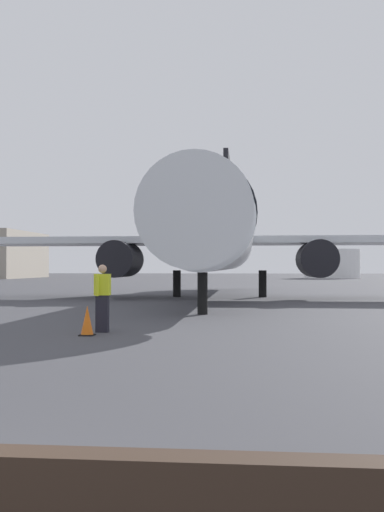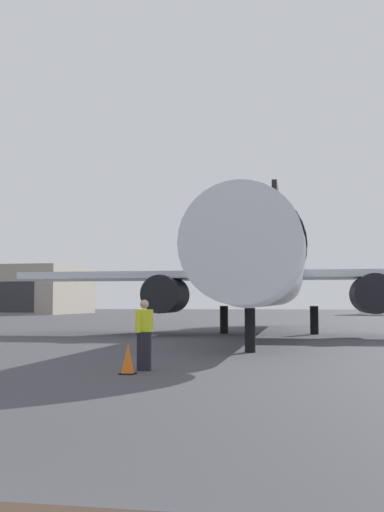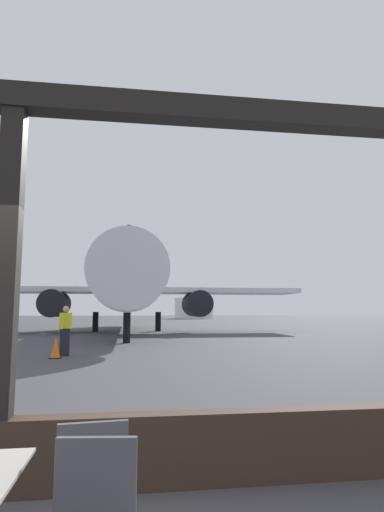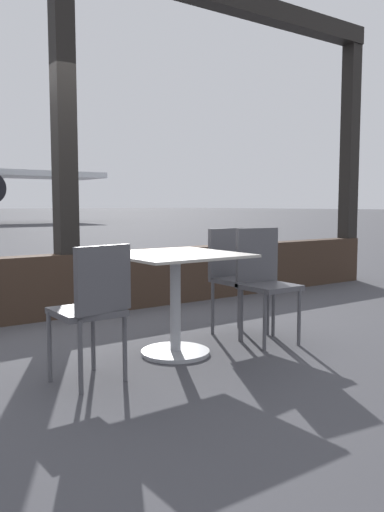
{
  "view_description": "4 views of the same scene",
  "coord_description": "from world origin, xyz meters",
  "px_view_note": "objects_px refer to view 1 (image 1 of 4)",
  "views": [
    {
      "loc": [
        2.67,
        -3.31,
        1.68
      ],
      "look_at": [
        0.63,
        18.32,
        2.08
      ],
      "focal_mm": 42.02,
      "sensor_mm": 36.0,
      "label": 1
    },
    {
      "loc": [
        2.72,
        -2.93,
        1.67
      ],
      "look_at": [
        -0.36,
        14.57,
        3.02
      ],
      "focal_mm": 42.97,
      "sensor_mm": 36.0,
      "label": 2
    },
    {
      "loc": [
        1.08,
        -4.08,
        1.56
      ],
      "look_at": [
        4.01,
        15.78,
        4.11
      ],
      "focal_mm": 30.42,
      "sensor_mm": 36.0,
      "label": 3
    },
    {
      "loc": [
        -2.06,
        -5.05,
        1.13
      ],
      "look_at": [
        0.55,
        -1.42,
        0.7
      ],
      "focal_mm": 36.96,
      "sensor_mm": 36.0,
      "label": 4
    }
  ],
  "objects_px": {
    "ground_crew_worker": "(102,297)",
    "traffic_cone": "(87,321)",
    "fuel_storage_tank": "(332,264)",
    "airplane": "(218,235)"
  },
  "relations": [
    {
      "from": "ground_crew_worker",
      "to": "traffic_cone",
      "type": "height_order",
      "value": "ground_crew_worker"
    },
    {
      "from": "ground_crew_worker",
      "to": "fuel_storage_tank",
      "type": "relative_size",
      "value": 0.21
    },
    {
      "from": "traffic_cone",
      "to": "fuel_storage_tank",
      "type": "xyz_separation_m",
      "value": [
        16.3,
        76.39,
        1.79
      ]
    },
    {
      "from": "airplane",
      "to": "ground_crew_worker",
      "type": "bearing_deg",
      "value": -97.13
    },
    {
      "from": "ground_crew_worker",
      "to": "fuel_storage_tank",
      "type": "bearing_deg",
      "value": 77.98
    },
    {
      "from": "ground_crew_worker",
      "to": "traffic_cone",
      "type": "relative_size",
      "value": 2.37
    },
    {
      "from": "airplane",
      "to": "ground_crew_worker",
      "type": "distance_m",
      "value": 17.32
    },
    {
      "from": "traffic_cone",
      "to": "fuel_storage_tank",
      "type": "bearing_deg",
      "value": 77.96
    },
    {
      "from": "ground_crew_worker",
      "to": "traffic_cone",
      "type": "distance_m",
      "value": 0.96
    },
    {
      "from": "fuel_storage_tank",
      "to": "traffic_cone",
      "type": "bearing_deg",
      "value": -102.04
    }
  ]
}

